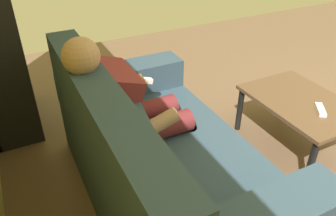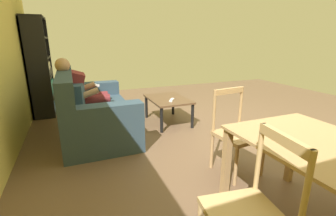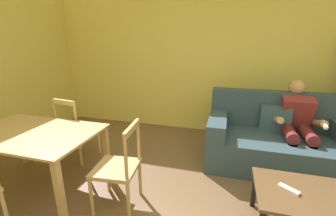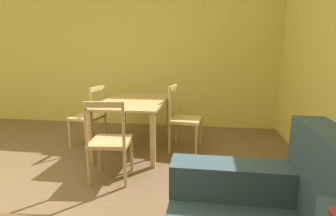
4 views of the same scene
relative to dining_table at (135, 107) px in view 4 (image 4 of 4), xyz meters
name	(u,v)px [view 4 (image 4 of 4)]	position (x,y,z in m)	size (l,w,h in m)	color
ground_plane	(14,212)	(1.74, -0.64, -0.62)	(8.15, 8.15, 0.00)	brown
wall_side	(121,59)	(-1.33, -0.64, 0.65)	(0.12, 6.02, 2.53)	#D2BE5D
dining_table	(135,107)	(0.00, 0.00, 0.00)	(1.42, 0.89, 0.72)	tan
dining_chair_near_wall	(184,119)	(0.00, 0.72, -0.16)	(0.48, 0.48, 0.93)	tan
dining_chair_facing_couch	(110,142)	(1.04, 0.00, -0.18)	(0.46, 0.46, 0.91)	tan
dining_chair_by_doorway	(89,117)	(0.00, -0.72, -0.18)	(0.47, 0.47, 0.90)	tan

